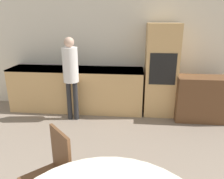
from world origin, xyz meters
TOP-DOWN VIEW (x-y plane):
  - wall_back at (0.00, 5.02)m, footprint 6.28×0.05m
  - kitchen_counter at (-0.89, 4.68)m, footprint 2.80×0.60m
  - oven_unit at (0.85, 4.69)m, footprint 0.62×0.59m
  - sideboard at (1.72, 4.42)m, footprint 1.15×0.45m
  - chair_far_left at (-0.44, 2.02)m, footprint 0.57×0.57m
  - person_standing at (-0.86, 4.20)m, footprint 0.29×0.29m

SIDE VIEW (x-z plane):
  - sideboard at x=1.72m, z-range 0.00..0.87m
  - kitchen_counter at x=-0.89m, z-range 0.01..0.93m
  - chair_far_left at x=-0.44m, z-range 0.06..0.98m
  - oven_unit at x=0.85m, z-range 0.00..1.83m
  - person_standing at x=-0.86m, z-range 0.20..1.81m
  - wall_back at x=0.00m, z-range 0.00..2.60m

